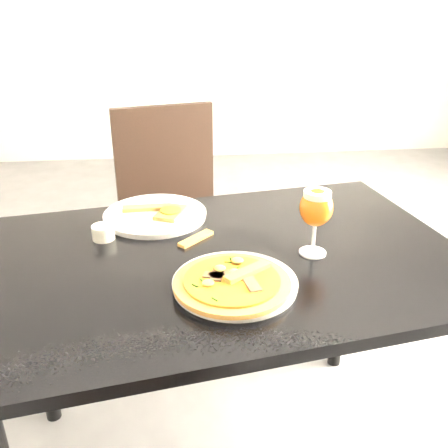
{
  "coord_description": "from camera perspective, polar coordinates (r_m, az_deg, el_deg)",
  "views": [
    {
      "loc": [
        -0.29,
        -1.4,
        1.36
      ],
      "look_at": [
        -0.17,
        -0.28,
        0.83
      ],
      "focal_mm": 40.0,
      "sensor_mm": 36.0,
      "label": 1
    }
  ],
  "objects": [
    {
      "name": "sauce_cup",
      "position": [
        1.38,
        -13.64,
        -0.86
      ],
      "size": [
        0.06,
        0.06,
        0.04
      ],
      "color": "silver",
      "rests_on": "dining_table"
    },
    {
      "name": "chair_far",
      "position": [
        2.07,
        -5.71,
        1.06
      ],
      "size": [
        0.53,
        0.53,
        0.95
      ],
      "rotation": [
        0.0,
        0.0,
        0.23
      ],
      "color": "black",
      "rests_on": "ground"
    },
    {
      "name": "pizza",
      "position": [
        1.11,
        0.95,
        -6.63
      ],
      "size": [
        0.26,
        0.26,
        0.03
      ],
      "rotation": [
        0.0,
        0.0,
        0.28
      ],
      "color": "brown",
      "rests_on": "plate_main"
    },
    {
      "name": "dining_table",
      "position": [
        1.32,
        0.49,
        -6.91
      ],
      "size": [
        1.31,
        0.98,
        0.75
      ],
      "rotation": [
        0.0,
        0.0,
        0.16
      ],
      "color": "black",
      "rests_on": "ground"
    },
    {
      "name": "plate_second",
      "position": [
        1.49,
        -7.86,
        1.03
      ],
      "size": [
        0.4,
        0.4,
        0.02
      ],
      "primitive_type": "cylinder",
      "rotation": [
        0.0,
        0.0,
        0.43
      ],
      "color": "silver",
      "rests_on": "dining_table"
    },
    {
      "name": "ground",
      "position": [
        1.97,
        4.14,
        -18.61
      ],
      "size": [
        6.0,
        6.0,
        0.0
      ],
      "primitive_type": "plane",
      "color": "#4E4E50",
      "rests_on": "ground"
    },
    {
      "name": "crust_scraps",
      "position": [
        1.48,
        -7.08,
        1.51
      ],
      "size": [
        0.2,
        0.13,
        0.02
      ],
      "rotation": [
        0.0,
        0.0,
        0.46
      ],
      "color": "brown",
      "rests_on": "plate_second"
    },
    {
      "name": "loose_crust",
      "position": [
        1.35,
        -3.24,
        -1.68
      ],
      "size": [
        0.1,
        0.1,
        0.01
      ],
      "primitive_type": "cube",
      "rotation": [
        0.0,
        0.0,
        0.76
      ],
      "color": "brown",
      "rests_on": "dining_table"
    },
    {
      "name": "beer_glass",
      "position": [
        1.25,
        10.5,
        1.8
      ],
      "size": [
        0.08,
        0.08,
        0.17
      ],
      "color": "silver",
      "rests_on": "dining_table"
    },
    {
      "name": "plate_main",
      "position": [
        1.14,
        1.26,
        -6.8
      ],
      "size": [
        0.35,
        0.35,
        0.02
      ],
      "primitive_type": "cylinder",
      "rotation": [
        0.0,
        0.0,
        0.31
      ],
      "color": "silver",
      "rests_on": "dining_table"
    }
  ]
}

